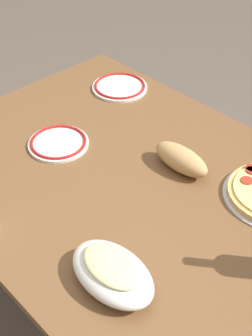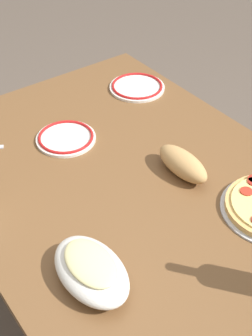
% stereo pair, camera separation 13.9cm
% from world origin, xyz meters
% --- Properties ---
extents(ground_plane, '(8.00, 8.00, 0.00)m').
position_xyz_m(ground_plane, '(0.00, 0.00, 0.00)').
color(ground_plane, brown).
rests_on(ground_plane, ground).
extents(dining_table, '(1.34, 0.99, 0.71)m').
position_xyz_m(dining_table, '(0.00, 0.00, 0.60)').
color(dining_table, brown).
rests_on(dining_table, ground).
extents(baked_pasta_dish, '(0.24, 0.15, 0.08)m').
position_xyz_m(baked_pasta_dish, '(0.26, -0.30, 0.75)').
color(baked_pasta_dish, white).
rests_on(baked_pasta_dish, dining_table).
extents(side_plate_near, '(0.22, 0.22, 0.02)m').
position_xyz_m(side_plate_near, '(-0.39, 0.35, 0.71)').
color(side_plate_near, white).
rests_on(side_plate_near, dining_table).
extents(side_plate_far, '(0.20, 0.20, 0.02)m').
position_xyz_m(side_plate_far, '(-0.27, -0.06, 0.71)').
color(side_plate_far, white).
rests_on(side_plate_far, dining_table).
extents(bread_loaf, '(0.20, 0.08, 0.08)m').
position_xyz_m(bread_loaf, '(0.09, 0.15, 0.74)').
color(bread_loaf, tan).
rests_on(bread_loaf, dining_table).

